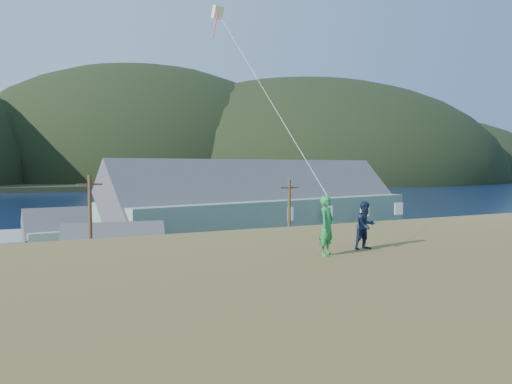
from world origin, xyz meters
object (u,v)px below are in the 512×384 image
wharf (29,238)px  kite_flyer_navy (366,225)px  shed_palegreen_far (71,234)px  lodge (265,210)px  shed_white (114,259)px  kite_flyer_green (327,226)px

wharf → kite_flyer_navy: kite_flyer_navy is taller
shed_palegreen_far → kite_flyer_navy: (4.69, -44.83, 5.49)m
lodge → shed_white: 21.17m
wharf → shed_palegreen_far: size_ratio=2.59×
lodge → shed_white: lodge is taller
lodge → shed_white: (-18.64, -9.72, -2.47)m
kite_flyer_green → kite_flyer_navy: bearing=-21.1°
shed_palegreen_far → kite_flyer_navy: kite_flyer_navy is taller
wharf → lodge: bearing=-42.2°
lodge → shed_palegreen_far: size_ratio=3.77×
shed_palegreen_far → wharf: bearing=101.5°
shed_palegreen_far → kite_flyer_navy: size_ratio=6.34×
wharf → shed_palegreen_far: (3.87, -14.13, 2.05)m
kite_flyer_navy → shed_white: bearing=93.1°
lodge → kite_flyer_navy: (-15.42, -37.23, 3.05)m
shed_white → kite_flyer_navy: size_ratio=5.56×
kite_flyer_green → lodge: bearing=31.7°
shed_palegreen_far → kite_flyer_green: bearing=-90.1°
lodge → kite_flyer_green: 41.50m
wharf → lodge: size_ratio=0.69×
wharf → kite_flyer_green: kite_flyer_green is taller
wharf → kite_flyer_navy: size_ratio=16.41×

